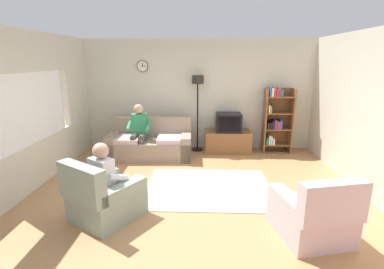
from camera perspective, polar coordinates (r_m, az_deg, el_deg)
The scene contains 14 objects.
ground_plane at distance 5.01m, azimuth 0.63°, elevation -11.38°, with size 12.00×12.00×0.00m, color #B27F51.
back_wall_assembly at distance 7.21m, azimuth 1.25°, elevation 7.95°, with size 6.20×0.17×2.70m.
left_wall_assembly at distance 5.49m, azimuth -30.74°, elevation 3.58°, with size 0.12×5.80×2.70m.
right_wall at distance 5.33m, azimuth 33.15°, elevation 3.10°, with size 0.12×5.80×2.70m, color beige.
couch at distance 6.68m, azimuth -8.41°, elevation -1.85°, with size 1.93×0.94×0.90m.
tv_stand at distance 7.05m, azimuth 7.16°, elevation -1.36°, with size 1.10×0.56×0.52m.
tv at distance 6.91m, azimuth 7.30°, elevation 2.43°, with size 0.60×0.49×0.44m.
bookshelf at distance 7.18m, azimuth 16.42°, elevation 3.00°, with size 0.68×0.36×1.58m.
floor_lamp at distance 6.89m, azimuth 1.15°, elevation 8.47°, with size 0.28×0.28×1.85m.
armchair_near_window at distance 4.33m, azimuth -17.12°, elevation -12.23°, with size 1.15×1.17×0.90m.
armchair_near_bookshelf at distance 4.05m, azimuth 22.98°, elevation -14.81°, with size 0.97×1.03×0.90m.
area_rug at distance 5.15m, azimuth 3.23°, elevation -10.59°, with size 2.20×1.70×0.01m, color #AD9E8E.
person_on_couch at distance 6.53m, azimuth -10.63°, elevation 1.15°, with size 0.52×0.55×1.24m.
person_in_left_armchair at distance 4.25m, azimuth -16.50°, elevation -8.04°, with size 0.61×0.64×1.12m.
Camera 1 is at (0.12, -4.49, 2.21)m, focal length 26.65 mm.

